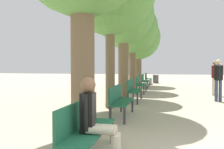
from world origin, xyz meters
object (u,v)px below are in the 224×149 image
at_px(tree_row_4, 138,38).
at_px(tree_row_2, 124,15).
at_px(bench_row_0, 84,125).
at_px(bench_row_1, 119,99).
at_px(bench_row_3, 140,83).
at_px(tree_row_3, 132,28).
at_px(person_seated, 96,118).
at_px(trash_bin, 156,79).
at_px(bench_row_4, 144,80).
at_px(pedestrian_near, 215,76).
at_px(bench_row_5, 147,77).
at_px(pedestrian_mid, 218,77).
at_px(bench_row_2, 133,88).

bearing_deg(tree_row_4, tree_row_2, -90.00).
xyz_separation_m(bench_row_0, bench_row_1, (0.00, 3.30, 0.00)).
height_order(bench_row_3, tree_row_3, tree_row_3).
bearing_deg(person_seated, tree_row_2, 95.95).
bearing_deg(tree_row_2, tree_row_4, 90.00).
height_order(tree_row_4, trash_bin, tree_row_4).
height_order(bench_row_4, pedestrian_near, pedestrian_near).
bearing_deg(bench_row_4, tree_row_2, -96.58).
bearing_deg(trash_bin, tree_row_3, -100.91).
relative_size(bench_row_3, pedestrian_near, 1.02).
distance_m(tree_row_2, person_seated, 8.74).
xyz_separation_m(bench_row_0, tree_row_4, (-0.61, 15.20, 3.05)).
distance_m(bench_row_4, bench_row_5, 3.30).
height_order(bench_row_3, bench_row_4, same).
bearing_deg(pedestrian_mid, person_seated, -113.79).
distance_m(bench_row_0, tree_row_2, 8.62).
relative_size(tree_row_3, person_seated, 4.04).
bearing_deg(bench_row_1, bench_row_4, 90.00).
relative_size(bench_row_1, tree_row_2, 0.33).
distance_m(tree_row_4, pedestrian_mid, 9.32).
relative_size(bench_row_0, tree_row_2, 0.33).
height_order(bench_row_0, pedestrian_near, pedestrian_near).
bearing_deg(bench_row_1, bench_row_5, 90.00).
bearing_deg(bench_row_2, bench_row_0, -90.00).
bearing_deg(bench_row_5, tree_row_2, -94.06).
distance_m(bench_row_4, pedestrian_near, 5.35).
distance_m(bench_row_4, person_seated, 13.36).
xyz_separation_m(bench_row_0, tree_row_3, (-0.61, 11.45, 3.23)).
bearing_deg(bench_row_3, pedestrian_near, -6.74).
bearing_deg(person_seated, bench_row_4, 91.02).
xyz_separation_m(bench_row_2, pedestrian_near, (3.80, 2.85, 0.46)).
xyz_separation_m(bench_row_3, bench_row_5, (0.00, 6.59, 0.00)).
height_order(bench_row_3, person_seated, person_seated).
relative_size(bench_row_4, pedestrian_mid, 1.02).
height_order(bench_row_0, tree_row_2, tree_row_2).
bearing_deg(trash_bin, bench_row_2, -93.19).
distance_m(bench_row_2, trash_bin, 11.30).
xyz_separation_m(bench_row_3, tree_row_4, (-0.61, 5.31, 3.05)).
relative_size(bench_row_3, bench_row_5, 1.00).
bearing_deg(pedestrian_near, pedestrian_mid, -97.60).
bearing_deg(pedestrian_near, trash_bin, 110.61).
xyz_separation_m(bench_row_4, trash_bin, (0.63, 4.68, -0.19)).
relative_size(bench_row_4, person_seated, 1.35).
bearing_deg(pedestrian_mid, trash_bin, 105.15).
xyz_separation_m(bench_row_0, bench_row_2, (0.00, 6.59, 0.00)).
bearing_deg(bench_row_1, pedestrian_mid, 48.36).
height_order(bench_row_0, pedestrian_mid, pedestrian_mid).
relative_size(bench_row_4, tree_row_4, 0.34).
bearing_deg(pedestrian_mid, tree_row_2, 170.60).
distance_m(bench_row_1, trash_bin, 14.59).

